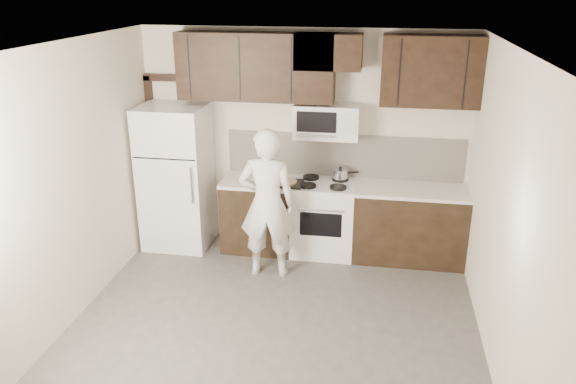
% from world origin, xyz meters
% --- Properties ---
extents(floor, '(4.50, 4.50, 0.00)m').
position_xyz_m(floor, '(0.00, 0.00, 0.00)').
color(floor, '#494745').
rests_on(floor, ground).
extents(back_wall, '(4.00, 0.00, 4.00)m').
position_xyz_m(back_wall, '(0.00, 2.25, 1.35)').
color(back_wall, beige).
rests_on(back_wall, ground).
extents(ceiling, '(4.50, 4.50, 0.00)m').
position_xyz_m(ceiling, '(0.00, 0.00, 2.70)').
color(ceiling, white).
rests_on(ceiling, back_wall).
extents(counter_run, '(2.95, 0.64, 0.91)m').
position_xyz_m(counter_run, '(0.60, 1.94, 0.46)').
color(counter_run, black).
rests_on(counter_run, floor).
extents(stove, '(0.76, 0.66, 0.94)m').
position_xyz_m(stove, '(0.30, 1.94, 0.46)').
color(stove, white).
rests_on(stove, floor).
extents(backsplash, '(2.90, 0.02, 0.54)m').
position_xyz_m(backsplash, '(0.50, 2.24, 1.18)').
color(backsplash, beige).
rests_on(backsplash, counter_run).
extents(upper_cabinets, '(3.48, 0.35, 0.78)m').
position_xyz_m(upper_cabinets, '(0.21, 2.08, 2.28)').
color(upper_cabinets, black).
rests_on(upper_cabinets, back_wall).
extents(microwave, '(0.76, 0.42, 0.40)m').
position_xyz_m(microwave, '(0.30, 2.06, 1.65)').
color(microwave, white).
rests_on(microwave, upper_cabinets).
extents(refrigerator, '(0.80, 0.76, 1.80)m').
position_xyz_m(refrigerator, '(-1.55, 1.89, 0.90)').
color(refrigerator, white).
rests_on(refrigerator, floor).
extents(door_trim, '(0.50, 0.08, 2.12)m').
position_xyz_m(door_trim, '(-1.92, 2.21, 1.25)').
color(door_trim, black).
rests_on(door_trim, floor).
extents(saucepan, '(0.32, 0.19, 0.18)m').
position_xyz_m(saucepan, '(0.48, 2.09, 0.98)').
color(saucepan, silver).
rests_on(saucepan, stove).
extents(baking_tray, '(0.45, 0.34, 0.02)m').
position_xyz_m(baking_tray, '(-0.17, 1.83, 0.92)').
color(baking_tray, black).
rests_on(baking_tray, counter_run).
extents(pizza, '(0.30, 0.30, 0.02)m').
position_xyz_m(pizza, '(-0.17, 1.83, 0.94)').
color(pizza, beige).
rests_on(pizza, baking_tray).
extents(person, '(0.66, 0.46, 1.74)m').
position_xyz_m(person, '(-0.27, 1.28, 0.87)').
color(person, white).
rests_on(person, floor).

